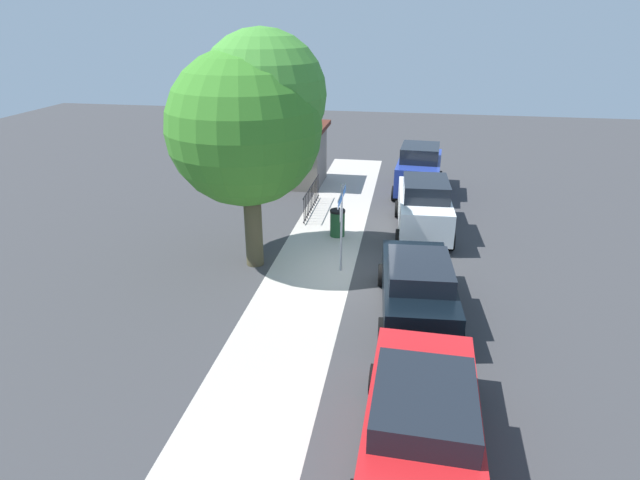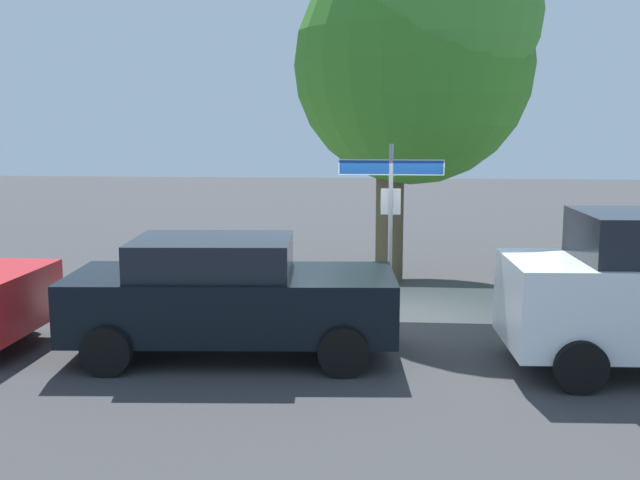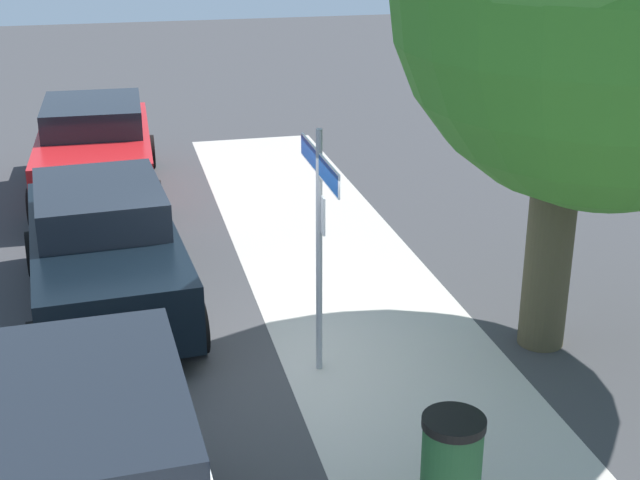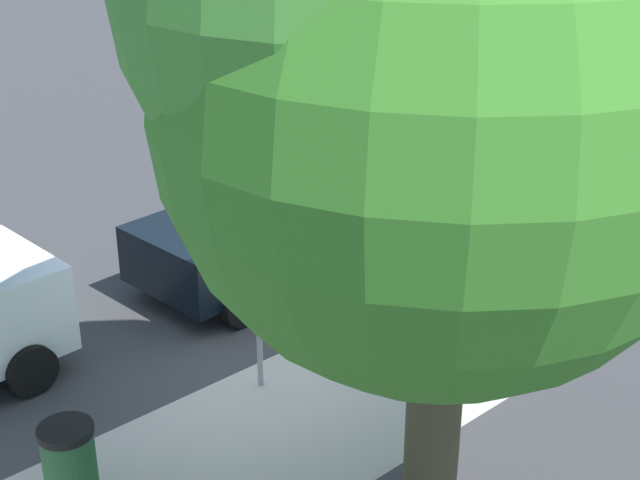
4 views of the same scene
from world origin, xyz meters
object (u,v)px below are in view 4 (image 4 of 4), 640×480
(car_red, at_px, (484,145))
(shade_tree, at_px, (427,68))
(car_black, at_px, (277,219))
(trash_bin, at_px, (70,468))
(street_sign, at_px, (256,237))

(car_red, bearing_deg, shade_tree, 35.89)
(shade_tree, relative_size, car_black, 1.57)
(shade_tree, xyz_separation_m, car_black, (-2.66, -5.15, -3.68))
(trash_bin, bearing_deg, street_sign, -169.80)
(car_black, height_order, trash_bin, car_black)
(street_sign, bearing_deg, car_black, -133.51)
(car_red, xyz_separation_m, car_black, (4.97, 0.09, -0.01))
(shade_tree, height_order, trash_bin, shade_tree)
(street_sign, height_order, car_black, street_sign)
(shade_tree, distance_m, trash_bin, 5.19)
(street_sign, xyz_separation_m, trash_bin, (2.77, 0.50, -1.47))
(street_sign, bearing_deg, trash_bin, 10.20)
(street_sign, bearing_deg, car_red, -161.47)
(street_sign, distance_m, shade_tree, 3.85)
(street_sign, xyz_separation_m, shade_tree, (0.47, 2.84, 2.55))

